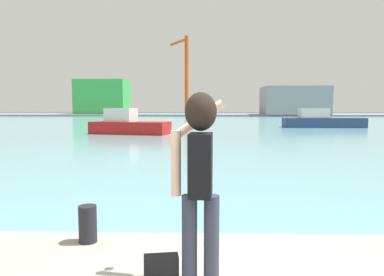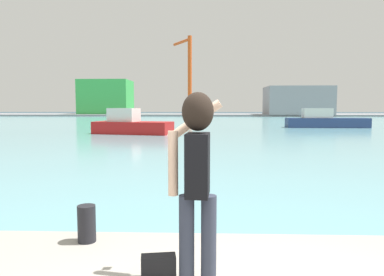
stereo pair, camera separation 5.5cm
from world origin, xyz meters
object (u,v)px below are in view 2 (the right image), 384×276
person_photographer (197,168)px  boat_moored (131,125)px  harbor_bollard (87,224)px  warehouse_right (297,101)px  warehouse_left (106,97)px  handbag (159,268)px  port_crane (188,69)px  boat_moored_2 (325,121)px

person_photographer → boat_moored: size_ratio=0.25×
harbor_bollard → warehouse_right: (24.55, 85.23, 2.99)m
warehouse_left → handbag: bearing=-74.0°
warehouse_left → warehouse_right: warehouse_left is taller
person_photographer → warehouse_left: (-26.38, 90.92, 3.17)m
handbag → port_crane: 85.93m
boat_moored_2 → person_photographer: bearing=-109.4°
boat_moored → person_photographer: bearing=-63.6°
boat_moored_2 → port_crane: port_crane is taller
person_photographer → harbor_bollard: (-1.34, 0.95, -0.84)m
warehouse_left → warehouse_right: size_ratio=0.83×
person_photographer → warehouse_left: 94.73m
boat_moored → warehouse_left: bearing=120.7°
boat_moored → port_crane: 59.66m
port_crane → handbag: bearing=-87.5°
boat_moored_2 → port_crane: (-17.43, 48.88, 10.87)m
boat_moored → warehouse_right: warehouse_right is taller
port_crane → warehouse_left: bearing=165.6°
handbag → warehouse_left: (-26.03, 90.89, 4.12)m
person_photographer → port_crane: (-4.07, 85.20, 9.90)m
boat_moored → warehouse_left: (-20.18, 64.35, 4.14)m
person_photographer → boat_moored: bearing=17.3°
handbag → port_crane: port_crane is taller
warehouse_left → port_crane: size_ratio=0.68×
harbor_bollard → warehouse_right: size_ratio=0.03×
handbag → harbor_bollard: size_ratio=0.73×
handbag → boat_moored_2: size_ratio=0.04×
person_photographer → warehouse_left: warehouse_left is taller
boat_moored_2 → port_crane: bearing=110.4°
boat_moored → boat_moored_2: boat_moored is taller
person_photographer → boat_moored: (-6.21, 26.57, -0.97)m
boat_moored → boat_moored_2: 21.86m
person_photographer → boat_moored: person_photographer is taller
person_photographer → boat_moored_2: (13.36, 36.31, -0.97)m
boat_moored → handbag: bearing=-64.3°
person_photographer → boat_moored_2: size_ratio=0.20×
handbag → boat_moored_2: boat_moored_2 is taller
warehouse_left → boat_moored: bearing=-72.6°
warehouse_left → harbor_bollard: bearing=-74.4°
warehouse_right → handbag: bearing=-105.3°
boat_moored_2 → port_crane: 53.03m
harbor_bollard → boat_moored: bearing=100.8°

